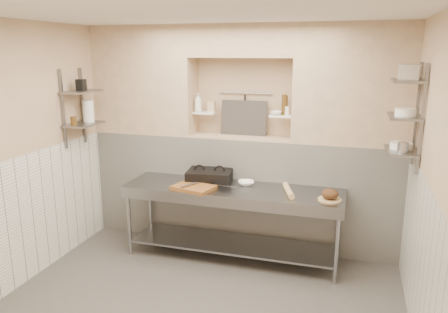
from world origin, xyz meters
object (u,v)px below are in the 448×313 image
at_px(panini_press, 210,176).
at_px(rolling_pin, 288,191).
at_px(bottle_soap, 198,103).
at_px(bowl_alcove, 276,113).
at_px(jug_left, 88,111).
at_px(prep_table, 232,209).
at_px(bread_loaf, 330,194).
at_px(cutting_board, 194,188).
at_px(mixing_bowl, 246,183).

distance_m(panini_press, rolling_pin, 1.02).
bearing_deg(rolling_pin, panini_press, 170.18).
distance_m(bottle_soap, bowl_alcove, 1.01).
bearing_deg(jug_left, rolling_pin, 0.26).
distance_m(prep_table, jug_left, 2.18).
height_order(panini_press, bread_loaf, panini_press).
relative_size(panini_press, cutting_board, 1.25).
relative_size(rolling_pin, bottle_soap, 1.87).
xyz_separation_m(bread_loaf, bowl_alcove, (-0.73, 0.66, 0.76)).
height_order(panini_press, rolling_pin, panini_press).
relative_size(prep_table, rolling_pin, 5.76).
distance_m(rolling_pin, bottle_soap, 1.65).
xyz_separation_m(bread_loaf, bottle_soap, (-1.74, 0.64, 0.86)).
distance_m(cutting_board, mixing_bowl, 0.65).
xyz_separation_m(panini_press, cutting_board, (-0.08, -0.34, -0.05)).
height_order(cutting_board, jug_left, jug_left).
distance_m(panini_press, bread_loaf, 1.50).
bearing_deg(rolling_pin, cutting_board, -171.10).
xyz_separation_m(panini_press, rolling_pin, (1.01, -0.17, -0.04)).
bearing_deg(mixing_bowl, jug_left, -174.60).
bearing_deg(rolling_pin, mixing_bowl, 161.83).
bearing_deg(cutting_board, bread_loaf, 2.62).
bearing_deg(prep_table, bread_loaf, -5.33).
bearing_deg(jug_left, panini_press, 6.91).
bearing_deg(prep_table, cutting_board, -157.39).
relative_size(prep_table, bread_loaf, 13.99).
xyz_separation_m(bread_loaf, jug_left, (-3.01, 0.09, 0.78)).
height_order(prep_table, rolling_pin, rolling_pin).
relative_size(bottle_soap, jug_left, 0.90).
xyz_separation_m(bottle_soap, jug_left, (-1.27, -0.55, -0.09)).
bearing_deg(mixing_bowl, prep_table, -125.98).
xyz_separation_m(cutting_board, mixing_bowl, (0.55, 0.35, 0.00)).
bearing_deg(bottle_soap, bread_loaf, -20.08).
height_order(mixing_bowl, bread_loaf, bread_loaf).
distance_m(panini_press, bottle_soap, 0.97).
height_order(bread_loaf, bottle_soap, bottle_soap).
distance_m(prep_table, rolling_pin, 0.73).
distance_m(panini_press, cutting_board, 0.36).
bearing_deg(rolling_pin, bread_loaf, -12.03).
height_order(bread_loaf, jug_left, jug_left).
relative_size(panini_press, jug_left, 2.16).
relative_size(mixing_bowl, bowl_alcove, 1.34).
height_order(rolling_pin, bread_loaf, bread_loaf).
bearing_deg(bottle_soap, mixing_bowl, -26.07).
xyz_separation_m(prep_table, cutting_board, (-0.42, -0.18, 0.28)).
bearing_deg(jug_left, bread_loaf, -1.67).
distance_m(cutting_board, bread_loaf, 1.56).
bearing_deg(bread_loaf, jug_left, 178.33).
xyz_separation_m(rolling_pin, jug_left, (-2.54, -0.01, 0.81)).
relative_size(bread_loaf, bottle_soap, 0.77).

